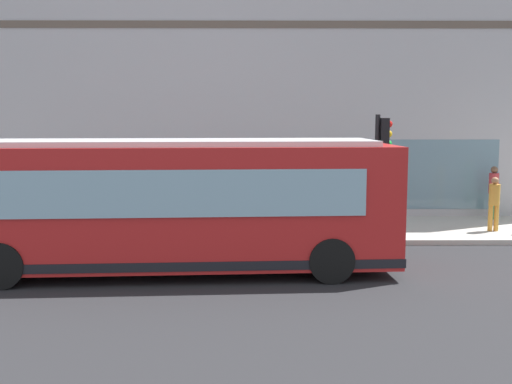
{
  "coord_description": "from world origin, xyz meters",
  "views": [
    {
      "loc": [
        -14.29,
        1.14,
        3.62
      ],
      "look_at": [
        2.7,
        1.03,
        1.5
      ],
      "focal_mm": 43.21,
      "sensor_mm": 36.0,
      "label": 1
    }
  ],
  "objects_px": {
    "pedestrian_walking_along_curb": "(493,189)",
    "newspaper_vending_box": "(116,214)",
    "pedestrian_near_hydrant": "(238,194)",
    "pedestrian_near_building_entrance": "(494,200)",
    "fire_hydrant": "(282,219)",
    "traffic_light_near_corner": "(382,152)",
    "city_bus_nearside": "(176,206)"
  },
  "relations": [
    {
      "from": "fire_hydrant",
      "to": "newspaper_vending_box",
      "type": "height_order",
      "value": "newspaper_vending_box"
    },
    {
      "from": "fire_hydrant",
      "to": "newspaper_vending_box",
      "type": "bearing_deg",
      "value": 85.83
    },
    {
      "from": "city_bus_nearside",
      "to": "pedestrian_near_hydrant",
      "type": "bearing_deg",
      "value": -11.84
    },
    {
      "from": "pedestrian_near_hydrant",
      "to": "fire_hydrant",
      "type": "bearing_deg",
      "value": -141.21
    },
    {
      "from": "pedestrian_near_building_entrance",
      "to": "pedestrian_near_hydrant",
      "type": "bearing_deg",
      "value": 76.46
    },
    {
      "from": "fire_hydrant",
      "to": "pedestrian_near_hydrant",
      "type": "distance_m",
      "value": 2.26
    },
    {
      "from": "traffic_light_near_corner",
      "to": "fire_hydrant",
      "type": "distance_m",
      "value": 3.59
    },
    {
      "from": "fire_hydrant",
      "to": "pedestrian_walking_along_curb",
      "type": "xyz_separation_m",
      "value": [
        2.06,
        -7.21,
        0.67
      ]
    },
    {
      "from": "traffic_light_near_corner",
      "to": "pedestrian_near_building_entrance",
      "type": "relative_size",
      "value": 2.14
    },
    {
      "from": "traffic_light_near_corner",
      "to": "city_bus_nearside",
      "type": "bearing_deg",
      "value": 122.87
    },
    {
      "from": "pedestrian_walking_along_curb",
      "to": "newspaper_vending_box",
      "type": "relative_size",
      "value": 1.98
    },
    {
      "from": "city_bus_nearside",
      "to": "traffic_light_near_corner",
      "type": "height_order",
      "value": "traffic_light_near_corner"
    },
    {
      "from": "pedestrian_near_hydrant",
      "to": "newspaper_vending_box",
      "type": "xyz_separation_m",
      "value": [
        -1.34,
        3.74,
        -0.43
      ]
    },
    {
      "from": "city_bus_nearside",
      "to": "traffic_light_near_corner",
      "type": "bearing_deg",
      "value": -57.13
    },
    {
      "from": "traffic_light_near_corner",
      "to": "newspaper_vending_box",
      "type": "bearing_deg",
      "value": 80.92
    },
    {
      "from": "pedestrian_walking_along_curb",
      "to": "traffic_light_near_corner",
      "type": "bearing_deg",
      "value": 123.74
    },
    {
      "from": "city_bus_nearside",
      "to": "pedestrian_near_building_entrance",
      "type": "height_order",
      "value": "city_bus_nearside"
    },
    {
      "from": "pedestrian_near_hydrant",
      "to": "pedestrian_walking_along_curb",
      "type": "xyz_separation_m",
      "value": [
        0.35,
        -8.59,
        0.14
      ]
    },
    {
      "from": "city_bus_nearside",
      "to": "fire_hydrant",
      "type": "bearing_deg",
      "value": -31.11
    },
    {
      "from": "city_bus_nearside",
      "to": "traffic_light_near_corner",
      "type": "xyz_separation_m",
      "value": [
        3.52,
        -5.45,
        1.03
      ]
    },
    {
      "from": "fire_hydrant",
      "to": "pedestrian_walking_along_curb",
      "type": "bearing_deg",
      "value": -74.04
    },
    {
      "from": "fire_hydrant",
      "to": "pedestrian_near_hydrant",
      "type": "xyz_separation_m",
      "value": [
        1.72,
        1.38,
        0.52
      ]
    },
    {
      "from": "fire_hydrant",
      "to": "traffic_light_near_corner",
      "type": "bearing_deg",
      "value": -107.73
    },
    {
      "from": "pedestrian_near_hydrant",
      "to": "pedestrian_near_building_entrance",
      "type": "bearing_deg",
      "value": -103.54
    },
    {
      "from": "city_bus_nearside",
      "to": "pedestrian_near_building_entrance",
      "type": "xyz_separation_m",
      "value": [
        4.26,
        -9.04,
        -0.47
      ]
    },
    {
      "from": "pedestrian_near_building_entrance",
      "to": "pedestrian_near_hydrant",
      "type": "height_order",
      "value": "pedestrian_near_building_entrance"
    },
    {
      "from": "city_bus_nearside",
      "to": "pedestrian_walking_along_curb",
      "type": "relative_size",
      "value": 5.72
    },
    {
      "from": "traffic_light_near_corner",
      "to": "pedestrian_near_hydrant",
      "type": "relative_size",
      "value": 2.25
    },
    {
      "from": "city_bus_nearside",
      "to": "newspaper_vending_box",
      "type": "xyz_separation_m",
      "value": [
        4.79,
        2.45,
        -0.95
      ]
    },
    {
      "from": "pedestrian_near_hydrant",
      "to": "pedestrian_walking_along_curb",
      "type": "relative_size",
      "value": 0.87
    },
    {
      "from": "pedestrian_walking_along_curb",
      "to": "newspaper_vending_box",
      "type": "distance_m",
      "value": 12.46
    },
    {
      "from": "city_bus_nearside",
      "to": "fire_hydrant",
      "type": "distance_m",
      "value": 5.26
    }
  ]
}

